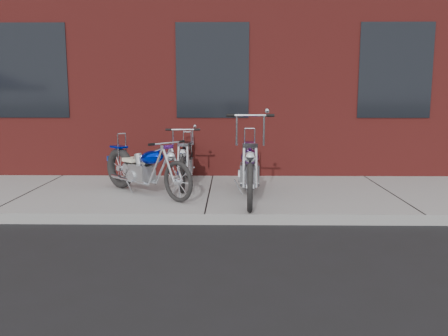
{
  "coord_description": "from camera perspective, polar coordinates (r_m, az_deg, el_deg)",
  "views": [
    {
      "loc": [
        0.36,
        -6.26,
        1.79
      ],
      "look_at": [
        0.25,
        0.8,
        0.66
      ],
      "focal_mm": 38.0,
      "sensor_mm": 36.0,
      "label": 1
    }
  ],
  "objects": [
    {
      "name": "building_brick",
      "position": [
        14.44,
        -0.63,
        17.91
      ],
      "size": [
        22.0,
        10.0,
        8.0
      ],
      "primitive_type": "cube",
      "color": "maroon",
      "rests_on": "ground"
    },
    {
      "name": "sidewalk",
      "position": [
        7.96,
        -1.76,
        -3.36
      ],
      "size": [
        22.0,
        3.0,
        0.15
      ],
      "primitive_type": "cube",
      "color": "gray",
      "rests_on": "ground"
    },
    {
      "name": "chopper_blue",
      "position": [
        7.77,
        -9.5,
        -0.26
      ],
      "size": [
        1.67,
        1.57,
        0.95
      ],
      "rotation": [
        0.0,
        0.0,
        -0.75
      ],
      "color": "black",
      "rests_on": "sidewalk"
    },
    {
      "name": "chopper_purple",
      "position": [
        7.39,
        3.11,
        -0.33
      ],
      "size": [
        0.58,
        2.4,
        1.34
      ],
      "rotation": [
        0.0,
        0.0,
        -1.6
      ],
      "color": "black",
      "rests_on": "sidewalk"
    },
    {
      "name": "chopper_third",
      "position": [
        8.54,
        -4.64,
        0.52
      ],
      "size": [
        0.5,
        2.06,
        1.05
      ],
      "rotation": [
        0.0,
        0.0,
        -1.54
      ],
      "color": "black",
      "rests_on": "sidewalk"
    },
    {
      "name": "ground",
      "position": [
        6.53,
        -2.35,
        -6.85
      ],
      "size": [
        120.0,
        120.0,
        0.0
      ],
      "primitive_type": "plane",
      "color": "black",
      "rests_on": "ground"
    }
  ]
}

